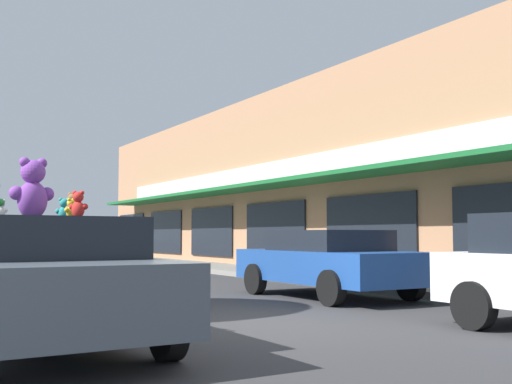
{
  "coord_description": "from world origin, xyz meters",
  "views": [
    {
      "loc": [
        -4.68,
        -7.98,
        1.26
      ],
      "look_at": [
        -0.03,
        0.12,
        1.89
      ],
      "focal_mm": 45.0,
      "sensor_mm": 36.0,
      "label": 1
    }
  ],
  "objects_px": {
    "plush_art_car": "(39,278)",
    "teddy_bear_brown": "(73,207)",
    "parked_car_far_center": "(329,261)",
    "teddy_bear_giant": "(33,189)",
    "teddy_bear_red": "(78,205)",
    "teddy_bear_teal": "(64,210)",
    "teddy_bear_white": "(1,209)",
    "teddy_bear_yellow": "(71,209)"
  },
  "relations": [
    {
      "from": "teddy_bear_brown",
      "to": "parked_car_far_center",
      "type": "bearing_deg",
      "value": -98.75
    },
    {
      "from": "teddy_bear_teal",
      "to": "parked_car_far_center",
      "type": "distance_m",
      "value": 6.14
    },
    {
      "from": "teddy_bear_red",
      "to": "parked_car_far_center",
      "type": "bearing_deg",
      "value": -111.55
    },
    {
      "from": "teddy_bear_giant",
      "to": "teddy_bear_yellow",
      "type": "height_order",
      "value": "teddy_bear_giant"
    },
    {
      "from": "teddy_bear_teal",
      "to": "teddy_bear_white",
      "type": "distance_m",
      "value": 1.31
    },
    {
      "from": "plush_art_car",
      "to": "teddy_bear_giant",
      "type": "distance_m",
      "value": 1.09
    },
    {
      "from": "plush_art_car",
      "to": "teddy_bear_white",
      "type": "height_order",
      "value": "teddy_bear_white"
    },
    {
      "from": "teddy_bear_giant",
      "to": "teddy_bear_teal",
      "type": "bearing_deg",
      "value": -134.06
    },
    {
      "from": "teddy_bear_giant",
      "to": "parked_car_far_center",
      "type": "xyz_separation_m",
      "value": [
        6.31,
        2.67,
        -1.07
      ]
    },
    {
      "from": "teddy_bear_red",
      "to": "parked_car_far_center",
      "type": "xyz_separation_m",
      "value": [
        5.96,
        3.45,
        -0.86
      ]
    },
    {
      "from": "plush_art_car",
      "to": "teddy_bear_brown",
      "type": "height_order",
      "value": "teddy_bear_brown"
    },
    {
      "from": "teddy_bear_teal",
      "to": "plush_art_car",
      "type": "bearing_deg",
      "value": 77.41
    },
    {
      "from": "teddy_bear_brown",
      "to": "teddy_bear_red",
      "type": "xyz_separation_m",
      "value": [
        -0.17,
        -0.91,
        -0.02
      ]
    },
    {
      "from": "plush_art_car",
      "to": "teddy_bear_teal",
      "type": "xyz_separation_m",
      "value": [
        0.53,
        1.13,
        0.82
      ]
    },
    {
      "from": "teddy_bear_white",
      "to": "teddy_bear_red",
      "type": "relative_size",
      "value": 0.71
    },
    {
      "from": "plush_art_car",
      "to": "teddy_bear_white",
      "type": "relative_size",
      "value": 21.81
    },
    {
      "from": "teddy_bear_white",
      "to": "teddy_bear_brown",
      "type": "bearing_deg",
      "value": -174.51
    },
    {
      "from": "teddy_bear_teal",
      "to": "teddy_bear_red",
      "type": "bearing_deg",
      "value": 95.01
    },
    {
      "from": "teddy_bear_yellow",
      "to": "teddy_bear_white",
      "type": "relative_size",
      "value": 1.07
    },
    {
      "from": "teddy_bear_giant",
      "to": "teddy_bear_teal",
      "type": "relative_size",
      "value": 2.38
    },
    {
      "from": "plush_art_car",
      "to": "teddy_bear_giant",
      "type": "bearing_deg",
      "value": 91.33
    },
    {
      "from": "teddy_bear_brown",
      "to": "teddy_bear_white",
      "type": "height_order",
      "value": "teddy_bear_brown"
    },
    {
      "from": "teddy_bear_yellow",
      "to": "plush_art_car",
      "type": "bearing_deg",
      "value": -59.73
    },
    {
      "from": "teddy_bear_giant",
      "to": "teddy_bear_teal",
      "type": "xyz_separation_m",
      "value": [
        0.55,
        0.74,
        -0.21
      ]
    },
    {
      "from": "plush_art_car",
      "to": "teddy_bear_brown",
      "type": "xyz_separation_m",
      "value": [
        0.5,
        0.53,
        0.83
      ]
    },
    {
      "from": "plush_art_car",
      "to": "teddy_bear_giant",
      "type": "relative_size",
      "value": 6.47
    },
    {
      "from": "teddy_bear_giant",
      "to": "parked_car_far_center",
      "type": "height_order",
      "value": "teddy_bear_giant"
    },
    {
      "from": "plush_art_car",
      "to": "teddy_bear_red",
      "type": "relative_size",
      "value": 15.52
    },
    {
      "from": "teddy_bear_red",
      "to": "parked_car_far_center",
      "type": "height_order",
      "value": "teddy_bear_red"
    },
    {
      "from": "teddy_bear_giant",
      "to": "teddy_bear_brown",
      "type": "xyz_separation_m",
      "value": [
        0.52,
        0.14,
        -0.19
      ]
    },
    {
      "from": "teddy_bear_white",
      "to": "teddy_bear_red",
      "type": "height_order",
      "value": "teddy_bear_red"
    },
    {
      "from": "teddy_bear_brown",
      "to": "teddy_bear_giant",
      "type": "bearing_deg",
      "value": 72.65
    },
    {
      "from": "teddy_bear_giant",
      "to": "teddy_bear_red",
      "type": "xyz_separation_m",
      "value": [
        0.35,
        -0.78,
        -0.21
      ]
    },
    {
      "from": "teddy_bear_giant",
      "to": "teddy_bear_white",
      "type": "height_order",
      "value": "teddy_bear_giant"
    },
    {
      "from": "teddy_bear_yellow",
      "to": "teddy_bear_brown",
      "type": "distance_m",
      "value": 0.71
    },
    {
      "from": "teddy_bear_yellow",
      "to": "teddy_bear_white",
      "type": "bearing_deg",
      "value": -59.86
    },
    {
      "from": "teddy_bear_teal",
      "to": "teddy_bear_red",
      "type": "relative_size",
      "value": 1.01
    },
    {
      "from": "teddy_bear_yellow",
      "to": "teddy_bear_giant",
      "type": "bearing_deg",
      "value": -91.8
    },
    {
      "from": "teddy_bear_brown",
      "to": "parked_car_far_center",
      "type": "xyz_separation_m",
      "value": [
        5.79,
        2.54,
        -0.88
      ]
    },
    {
      "from": "plush_art_car",
      "to": "teddy_bear_yellow",
      "type": "height_order",
      "value": "teddy_bear_yellow"
    },
    {
      "from": "teddy_bear_giant",
      "to": "teddy_bear_white",
      "type": "bearing_deg",
      "value": 18.25
    },
    {
      "from": "teddy_bear_giant",
      "to": "teddy_bear_brown",
      "type": "relative_size",
      "value": 2.12
    }
  ]
}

